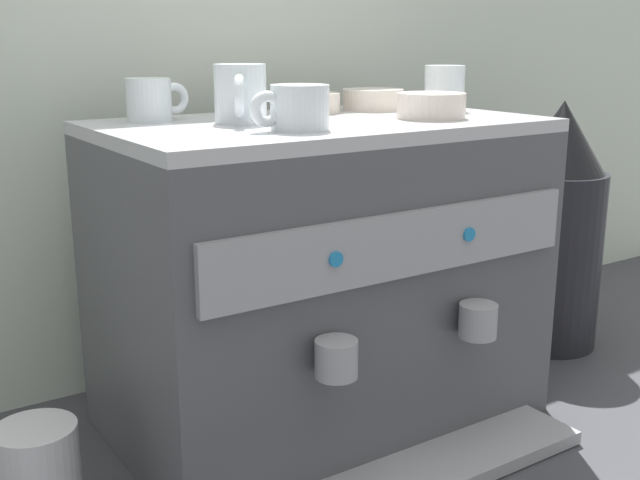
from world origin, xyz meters
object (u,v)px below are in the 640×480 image
object	(u,v)px
espresso_machine	(321,276)
ceramic_cup_3	(297,108)
ceramic_cup_1	(151,100)
coffee_grinder	(555,231)
ceramic_bowl_2	(373,100)
ceramic_cup_0	(443,88)
ceramic_bowl_1	(310,103)
ceramic_bowl_0	(431,106)
milk_pitcher	(39,477)
ceramic_cup_2	(240,94)

from	to	relation	value
espresso_machine	ceramic_cup_3	world-z (taller)	ceramic_cup_3
ceramic_cup_1	coffee_grinder	size ratio (longest dim) A/B	0.20
coffee_grinder	ceramic_bowl_2	bearing A→B (deg)	167.77
espresso_machine	ceramic_cup_0	size ratio (longest dim) A/B	6.26
espresso_machine	coffee_grinder	distance (m)	0.57
ceramic_cup_3	ceramic_bowl_1	bearing A→B (deg)	53.37
espresso_machine	ceramic_bowl_1	distance (m)	0.29
ceramic_bowl_0	ceramic_bowl_2	size ratio (longest dim) A/B	1.02
ceramic_bowl_2	milk_pitcher	xyz separation A→B (m)	(-0.64, -0.15, -0.44)
ceramic_bowl_0	coffee_grinder	distance (m)	0.50
ceramic_bowl_0	ceramic_bowl_2	xyz separation A→B (m)	(0.01, 0.16, -0.00)
ceramic_cup_3	ceramic_cup_1	bearing A→B (deg)	118.99
ceramic_cup_3	ceramic_bowl_0	size ratio (longest dim) A/B	1.06
ceramic_cup_3	milk_pitcher	distance (m)	0.58
ceramic_cup_1	ceramic_bowl_1	world-z (taller)	ceramic_cup_1
ceramic_cup_2	ceramic_bowl_1	world-z (taller)	ceramic_cup_2
ceramic_bowl_0	ceramic_bowl_1	world-z (taller)	ceramic_bowl_0
ceramic_bowl_1	ceramic_bowl_2	world-z (taller)	ceramic_bowl_2
coffee_grinder	milk_pitcher	bearing A→B (deg)	-176.45
coffee_grinder	milk_pitcher	xyz separation A→B (m)	(-1.03, -0.06, -0.17)
ceramic_bowl_0	ceramic_cup_1	bearing A→B (deg)	152.92
espresso_machine	ceramic_cup_1	size ratio (longest dim) A/B	6.58
ceramic_cup_1	ceramic_cup_2	size ratio (longest dim) A/B	0.89
ceramic_bowl_1	coffee_grinder	bearing A→B (deg)	-10.97
ceramic_cup_1	ceramic_bowl_0	bearing A→B (deg)	-27.08
espresso_machine	ceramic_bowl_1	xyz separation A→B (m)	(0.05, 0.11, 0.26)
ceramic_cup_3	ceramic_bowl_1	size ratio (longest dim) A/B	1.13
espresso_machine	ceramic_cup_3	distance (m)	0.31
ceramic_bowl_2	ceramic_cup_3	bearing A→B (deg)	-145.13
espresso_machine	ceramic_bowl_2	distance (m)	0.33
ceramic_cup_3	ceramic_bowl_2	xyz separation A→B (m)	(0.27, 0.19, -0.01)
coffee_grinder	ceramic_bowl_1	bearing A→B (deg)	169.03
espresso_machine	ceramic_bowl_1	world-z (taller)	ceramic_bowl_1
ceramic_cup_0	ceramic_bowl_1	world-z (taller)	ceramic_cup_0
ceramic_cup_3	ceramic_cup_2	bearing A→B (deg)	100.18
espresso_machine	milk_pitcher	bearing A→B (deg)	-173.53
espresso_machine	ceramic_bowl_1	bearing A→B (deg)	65.43
espresso_machine	ceramic_bowl_0	world-z (taller)	ceramic_bowl_0
ceramic_cup_2	milk_pitcher	world-z (taller)	ceramic_cup_2
milk_pitcher	ceramic_bowl_0	bearing A→B (deg)	-1.39
ceramic_bowl_1	milk_pitcher	world-z (taller)	ceramic_bowl_1
espresso_machine	ceramic_cup_1	xyz separation A→B (m)	(-0.22, 0.12, 0.28)
ceramic_cup_0	ceramic_bowl_1	distance (m)	0.23
coffee_grinder	ceramic_bowl_0	bearing A→B (deg)	-169.05
ceramic_bowl_0	espresso_machine	bearing A→B (deg)	156.58
ceramic_cup_0	coffee_grinder	world-z (taller)	ceramic_cup_0
ceramic_bowl_0	ceramic_cup_0	bearing A→B (deg)	39.78
coffee_grinder	milk_pitcher	size ratio (longest dim) A/B	3.55
ceramic_bowl_0	milk_pitcher	world-z (taller)	ceramic_bowl_0
ceramic_cup_3	coffee_grinder	size ratio (longest dim) A/B	0.23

